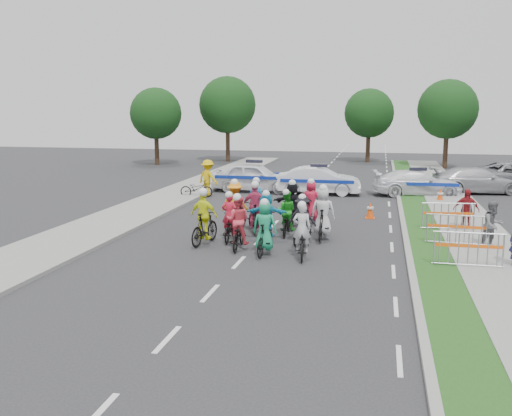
% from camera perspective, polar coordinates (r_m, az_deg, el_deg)
% --- Properties ---
extents(ground, '(90.00, 90.00, 0.00)m').
position_cam_1_polar(ground, '(17.48, -1.73, -5.47)').
color(ground, '#28282B').
rests_on(ground, ground).
extents(curb_right, '(0.20, 60.00, 0.12)m').
position_cam_1_polar(curb_right, '(21.84, 14.67, -2.49)').
color(curb_right, gray).
rests_on(curb_right, ground).
extents(grass_strip, '(1.20, 60.00, 0.11)m').
position_cam_1_polar(grass_strip, '(21.89, 16.50, -2.57)').
color(grass_strip, '#1C4416').
rests_on(grass_strip, ground).
extents(sidewalk_right, '(2.40, 60.00, 0.13)m').
position_cam_1_polar(sidewalk_right, '(22.10, 21.16, -2.69)').
color(sidewalk_right, gray).
rests_on(sidewalk_right, ground).
extents(sidewalk_left, '(3.00, 60.00, 0.13)m').
position_cam_1_polar(sidewalk_left, '(24.27, -13.84, -1.21)').
color(sidewalk_left, gray).
rests_on(sidewalk_left, ground).
extents(rider_0, '(0.84, 1.85, 1.83)m').
position_cam_1_polar(rider_0, '(17.92, 4.61, -3.11)').
color(rider_0, black).
rests_on(rider_0, ground).
extents(rider_1, '(0.81, 1.79, 1.85)m').
position_cam_1_polar(rider_1, '(18.21, 0.88, -2.50)').
color(rider_1, black).
rests_on(rider_1, ground).
extents(rider_2, '(0.83, 1.90, 1.89)m').
position_cam_1_polar(rider_2, '(18.99, -1.82, -2.04)').
color(rider_2, black).
rests_on(rider_2, ground).
extents(rider_3, '(1.05, 1.95, 1.98)m').
position_cam_1_polar(rider_3, '(19.66, -5.19, -1.49)').
color(rider_3, black).
rests_on(rider_3, ground).
extents(rider_4, '(1.07, 1.82, 1.77)m').
position_cam_1_polar(rider_4, '(19.73, 4.64, -1.64)').
color(rider_4, black).
rests_on(rider_4, ground).
extents(rider_5, '(1.48, 1.76, 1.83)m').
position_cam_1_polar(rider_5, '(20.12, 1.04, -1.15)').
color(rider_5, black).
rests_on(rider_5, ground).
extents(rider_6, '(0.71, 1.78, 1.78)m').
position_cam_1_polar(rider_6, '(20.23, -2.64, -1.61)').
color(rider_6, black).
rests_on(rider_6, ground).
extents(rider_7, '(0.86, 1.93, 2.01)m').
position_cam_1_polar(rider_7, '(20.43, 6.71, -1.03)').
color(rider_7, black).
rests_on(rider_7, ground).
extents(rider_8, '(0.74, 1.72, 1.73)m').
position_cam_1_polar(rider_8, '(21.08, 3.03, -0.99)').
color(rider_8, black).
rests_on(rider_8, ground).
extents(rider_9, '(1.04, 1.93, 1.97)m').
position_cam_1_polar(rider_9, '(21.51, -0.05, -0.47)').
color(rider_9, black).
rests_on(rider_9, ground).
extents(rider_10, '(1.20, 2.04, 2.00)m').
position_cam_1_polar(rider_10, '(21.95, -2.09, -0.22)').
color(rider_10, black).
rests_on(rider_10, ground).
extents(rider_11, '(1.57, 1.87, 1.92)m').
position_cam_1_polar(rider_11, '(22.33, 3.65, 0.04)').
color(rider_11, black).
rests_on(rider_11, ground).
extents(rider_12, '(0.87, 1.95, 1.93)m').
position_cam_1_polar(rider_12, '(23.02, 0.07, -0.07)').
color(rider_12, black).
rests_on(rider_12, ground).
extents(rider_13, '(0.87, 1.84, 1.86)m').
position_cam_1_polar(rider_13, '(23.24, 5.51, 0.20)').
color(rider_13, black).
rests_on(rider_13, ground).
extents(police_car_0, '(4.77, 1.92, 1.63)m').
position_cam_1_polar(police_car_0, '(32.09, -0.17, 3.11)').
color(police_car_0, white).
rests_on(police_car_0, ground).
extents(police_car_1, '(4.61, 1.80, 1.50)m').
position_cam_1_polar(police_car_1, '(31.23, 6.28, 2.74)').
color(police_car_1, white).
rests_on(police_car_1, ground).
extents(police_car_2, '(4.93, 2.63, 1.36)m').
position_cam_1_polar(police_car_2, '(31.74, 15.84, 2.41)').
color(police_car_2, white).
rests_on(police_car_2, ground).
extents(civilian_sedan, '(5.17, 2.78, 1.42)m').
position_cam_1_polar(civilian_sedan, '(33.72, 21.25, 2.59)').
color(civilian_sedan, '#B5B5BA').
rests_on(civilian_sedan, ground).
extents(spectator_1, '(1.00, 0.95, 1.64)m').
position_cam_1_polar(spectator_1, '(20.49, 22.61, -1.59)').
color(spectator_1, slate).
rests_on(spectator_1, ground).
extents(spectator_2, '(1.00, 0.53, 1.63)m').
position_cam_1_polar(spectator_2, '(23.15, 20.27, -0.19)').
color(spectator_2, maroon).
rests_on(spectator_2, ground).
extents(marshal_hiviz, '(1.43, 1.19, 1.92)m').
position_cam_1_polar(marshal_hiviz, '(30.76, -4.82, 3.05)').
color(marshal_hiviz, '#E3B70B').
rests_on(marshal_hiviz, ground).
extents(barrier_0, '(2.00, 0.50, 1.12)m').
position_cam_1_polar(barrier_0, '(17.68, 20.45, -4.06)').
color(barrier_0, '#A5A8AD').
rests_on(barrier_0, ground).
extents(barrier_1, '(2.03, 0.66, 1.12)m').
position_cam_1_polar(barrier_1, '(20.36, 19.39, -2.19)').
color(barrier_1, '#A5A8AD').
rests_on(barrier_1, ground).
extents(barrier_2, '(2.05, 0.77, 1.12)m').
position_cam_1_polar(barrier_2, '(22.80, 18.66, -0.89)').
color(barrier_2, '#A5A8AD').
rests_on(barrier_2, ground).
extents(cone_0, '(0.40, 0.40, 0.70)m').
position_cam_1_polar(cone_0, '(24.78, 11.34, -0.24)').
color(cone_0, '#F24C0C').
rests_on(cone_0, ground).
extents(cone_1, '(0.40, 0.40, 0.70)m').
position_cam_1_polar(cone_1, '(29.86, 17.94, 1.19)').
color(cone_1, '#F24C0C').
rests_on(cone_1, ground).
extents(parked_bike, '(1.78, 0.77, 0.91)m').
position_cam_1_polar(parked_bike, '(30.23, -5.98, 1.94)').
color(parked_bike, black).
rests_on(parked_bike, ground).
extents(tree_0, '(4.20, 4.20, 6.30)m').
position_cam_1_polar(tree_0, '(47.89, -10.00, 9.28)').
color(tree_0, '#382619').
rests_on(tree_0, ground).
extents(tree_1, '(4.55, 4.55, 6.82)m').
position_cam_1_polar(tree_1, '(46.59, 18.64, 9.33)').
color(tree_1, '#382619').
rests_on(tree_1, ground).
extents(tree_3, '(4.90, 4.90, 7.35)m').
position_cam_1_polar(tree_3, '(50.08, -2.87, 10.25)').
color(tree_3, '#382619').
rests_on(tree_3, ground).
extents(tree_4, '(4.20, 4.20, 6.30)m').
position_cam_1_polar(tree_4, '(50.35, 11.24, 9.27)').
color(tree_4, '#382619').
rests_on(tree_4, ground).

